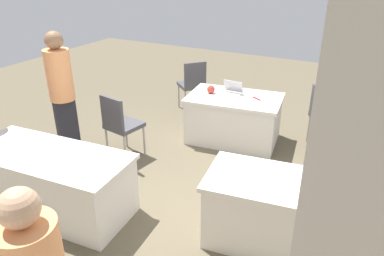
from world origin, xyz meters
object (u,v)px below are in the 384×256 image
(table_foreground, at_px, (234,118))
(table_back_left, at_px, (294,216))
(chair_tucked_left, at_px, (193,82))
(chair_tucked_right, at_px, (120,122))
(laptop_silver, at_px, (230,92))
(table_mid_right, at_px, (52,182))
(yarn_ball, at_px, (211,89))
(chair_near_front, at_px, (324,114))
(scissors_red, at_px, (257,99))
(person_attendee_browsing, at_px, (62,90))

(table_foreground, distance_m, table_back_left, 2.42)
(table_foreground, distance_m, chair_tucked_left, 1.39)
(table_back_left, distance_m, chair_tucked_right, 2.72)
(chair_tucked_left, xyz_separation_m, laptop_silver, (-1.04, 0.73, 0.21))
(table_mid_right, distance_m, table_back_left, 2.67)
(chair_tucked_left, relative_size, chair_tucked_right, 1.00)
(table_back_left, height_order, laptop_silver, laptop_silver)
(table_back_left, height_order, yarn_ball, yarn_ball)
(table_mid_right, distance_m, chair_tucked_right, 1.35)
(table_foreground, height_order, chair_tucked_left, chair_tucked_left)
(table_mid_right, distance_m, chair_tucked_left, 3.42)
(chair_near_front, distance_m, scissors_red, 1.02)
(table_back_left, xyz_separation_m, yarn_ball, (1.82, -1.94, 0.43))
(chair_near_front, bearing_deg, scissors_red, -103.58)
(table_foreground, relative_size, person_attendee_browsing, 0.84)
(person_attendee_browsing, bearing_deg, scissors_red, -24.56)
(laptop_silver, height_order, yarn_ball, laptop_silver)
(chair_near_front, height_order, scissors_red, chair_near_front)
(table_back_left, distance_m, scissors_red, 2.34)
(table_foreground, relative_size, table_mid_right, 0.79)
(chair_near_front, bearing_deg, yarn_ball, -108.09)
(table_back_left, relative_size, chair_near_front, 1.93)
(table_back_left, height_order, chair_tucked_right, chair_tucked_right)
(chair_tucked_left, relative_size, laptop_silver, 2.96)
(chair_near_front, relative_size, laptop_silver, 2.91)
(table_foreground, xyz_separation_m, person_attendee_browsing, (1.93, 1.60, 0.66))
(table_back_left, bearing_deg, chair_tucked_right, -14.13)
(table_foreground, xyz_separation_m, scissors_red, (-0.33, -0.07, 0.37))
(chair_tucked_left, xyz_separation_m, chair_tucked_right, (0.07, 2.07, -0.00))
(table_foreground, distance_m, scissors_red, 0.50)
(person_attendee_browsing, bearing_deg, yarn_ball, -15.24)
(yarn_ball, bearing_deg, scissors_red, -172.84)
(chair_tucked_left, distance_m, chair_tucked_right, 2.08)
(table_back_left, relative_size, scissors_red, 10.32)
(table_foreground, bearing_deg, chair_near_front, -163.59)
(table_foreground, distance_m, laptop_silver, 0.42)
(table_back_left, bearing_deg, table_foreground, -53.96)
(chair_tucked_left, distance_m, person_attendee_browsing, 2.55)
(table_foreground, distance_m, table_mid_right, 2.88)
(table_mid_right, distance_m, laptop_silver, 2.92)
(table_foreground, height_order, laptop_silver, laptop_silver)
(laptop_silver, bearing_deg, chair_tucked_left, -32.26)
(table_foreground, height_order, scissors_red, scissors_red)
(table_back_left, relative_size, person_attendee_browsing, 1.02)
(table_back_left, xyz_separation_m, person_attendee_browsing, (3.36, -0.36, 0.66))
(laptop_silver, bearing_deg, chair_near_front, -164.07)
(chair_tucked_right, distance_m, laptop_silver, 1.76)
(table_mid_right, xyz_separation_m, chair_near_front, (-2.45, -3.01, 0.18))
(chair_tucked_right, bearing_deg, scissors_red, 51.36)
(table_mid_right, xyz_separation_m, yarn_ball, (-0.77, -2.61, 0.43))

